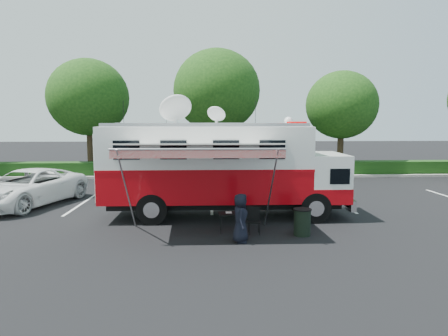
# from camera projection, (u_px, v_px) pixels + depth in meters

# --- Properties ---
(ground_plane) EXTENTS (120.00, 120.00, 0.00)m
(ground_plane) POSITION_uv_depth(u_px,v_px,m) (225.00, 216.00, 16.00)
(ground_plane) COLOR black
(ground_plane) RESTS_ON ground
(back_border) EXTENTS (60.00, 6.14, 8.87)m
(back_border) POSITION_uv_depth(u_px,v_px,m) (233.00, 104.00, 28.26)
(back_border) COLOR #9E998E
(back_border) RESTS_ON ground_plane
(stall_lines) EXTENTS (24.12, 5.50, 0.01)m
(stall_lines) POSITION_uv_depth(u_px,v_px,m) (211.00, 201.00, 18.96)
(stall_lines) COLOR silver
(stall_lines) RESTS_ON ground_plane
(command_truck) EXTENTS (9.60, 2.64, 4.61)m
(command_truck) POSITION_uv_depth(u_px,v_px,m) (222.00, 168.00, 15.76)
(command_truck) COLOR black
(command_truck) RESTS_ON ground_plane
(awning) EXTENTS (5.24, 2.70, 3.17)m
(awning) POSITION_uv_depth(u_px,v_px,m) (199.00, 147.00, 12.89)
(awning) COLOR silver
(awning) RESTS_ON ground_plane
(white_suv) EXTENTS (4.37, 6.42, 1.63)m
(white_suv) POSITION_uv_depth(u_px,v_px,m) (28.00, 205.00, 18.09)
(white_suv) COLOR white
(white_suv) RESTS_ON ground_plane
(person) EXTENTS (0.55, 0.80, 1.55)m
(person) POSITION_uv_depth(u_px,v_px,m) (240.00, 242.00, 12.62)
(person) COLOR black
(person) RESTS_ON ground_plane
(folding_table) EXTENTS (0.84, 0.62, 0.68)m
(folding_table) POSITION_uv_depth(u_px,v_px,m) (230.00, 214.00, 13.67)
(folding_table) COLOR black
(folding_table) RESTS_ON ground_plane
(folding_chair) EXTENTS (0.48, 0.51, 0.90)m
(folding_chair) POSITION_uv_depth(u_px,v_px,m) (254.00, 218.00, 13.57)
(folding_chair) COLOR black
(folding_chair) RESTS_ON ground_plane
(trash_bin) EXTENTS (0.61, 0.61, 0.90)m
(trash_bin) POSITION_uv_depth(u_px,v_px,m) (302.00, 222.00, 13.32)
(trash_bin) COLOR black
(trash_bin) RESTS_ON ground_plane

